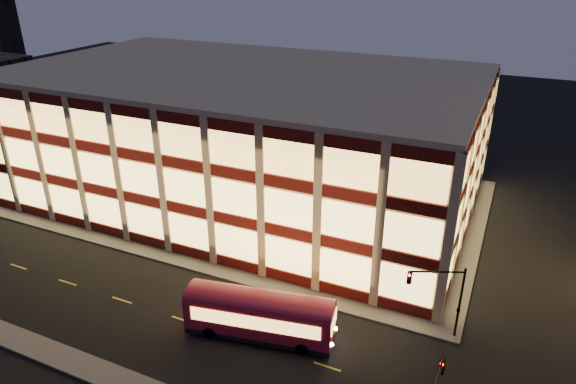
% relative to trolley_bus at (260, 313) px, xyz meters
% --- Properties ---
extents(ground, '(200.00, 200.00, 0.00)m').
position_rel_trolley_bus_xyz_m(ground, '(-10.29, 5.00, -2.05)').
color(ground, black).
rests_on(ground, ground).
extents(sidewalk_office_south, '(54.00, 2.00, 0.15)m').
position_rel_trolley_bus_xyz_m(sidewalk_office_south, '(-13.29, 6.00, -1.97)').
color(sidewalk_office_south, '#514F4C').
rests_on(sidewalk_office_south, ground).
extents(sidewalk_office_east, '(2.00, 30.00, 0.15)m').
position_rel_trolley_bus_xyz_m(sidewalk_office_east, '(12.71, 22.00, -1.97)').
color(sidewalk_office_east, '#514F4C').
rests_on(sidewalk_office_east, ground).
extents(sidewalk_near, '(100.00, 2.00, 0.15)m').
position_rel_trolley_bus_xyz_m(sidewalk_near, '(-10.29, -8.00, -1.97)').
color(sidewalk_near, '#514F4C').
rests_on(sidewalk_near, ground).
extents(office_building, '(50.45, 30.45, 14.50)m').
position_rel_trolley_bus_xyz_m(office_building, '(-13.20, 21.92, 5.20)').
color(office_building, tan).
rests_on(office_building, ground).
extents(church_tower, '(5.00, 5.00, 18.00)m').
position_rel_trolley_bus_xyz_m(church_tower, '(-80.29, 45.00, 6.95)').
color(church_tower, '#2D2621').
rests_on(church_tower, ground).
extents(traffic_signal_far, '(3.79, 1.87, 6.00)m').
position_rel_trolley_bus_xyz_m(traffic_signal_far, '(11.92, 5.24, 2.06)').
color(traffic_signal_far, black).
rests_on(traffic_signal_far, ground).
extents(trolley_bus, '(11.23, 4.68, 3.70)m').
position_rel_trolley_bus_xyz_m(trolley_bus, '(0.00, 0.00, 0.00)').
color(trolley_bus, maroon).
rests_on(trolley_bus, ground).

